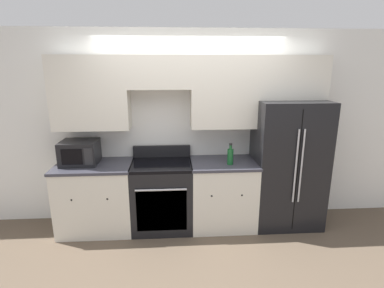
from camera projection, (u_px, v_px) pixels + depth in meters
name	position (u px, v px, depth m)	size (l,w,h in m)	color
ground_plane	(194.00, 237.00, 3.84)	(12.00, 12.00, 0.00)	brown
wall_back	(192.00, 112.00, 4.00)	(8.00, 0.39, 2.60)	white
lower_cabinets_left	(96.00, 197.00, 3.94)	(0.97, 0.64, 0.91)	silver
lower_cabinets_right	(223.00, 194.00, 4.05)	(0.87, 0.64, 0.91)	silver
oven_range	(162.00, 195.00, 3.99)	(0.78, 0.65, 1.07)	black
refrigerator	(287.00, 164.00, 4.03)	(0.90, 0.72, 1.71)	black
microwave	(80.00, 152.00, 3.82)	(0.45, 0.39, 0.30)	black
bottle	(230.00, 156.00, 3.81)	(0.08, 0.08, 0.28)	#195928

